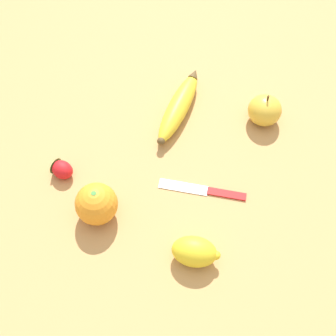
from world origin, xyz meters
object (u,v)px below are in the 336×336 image
Objects in this scene: paring_knife at (205,190)px; apple at (265,110)px; strawberry at (61,169)px; orange at (96,204)px; banana at (179,106)px; lemon at (195,252)px.

apple is at bearing -24.97° from paring_knife.
strawberry is at bearing -106.73° from apple.
orange reaches higher than strawberry.
orange is (0.12, -0.27, 0.02)m from banana.
banana is at bearing 113.05° from orange.
apple reaches higher than strawberry.
strawberry is at bearing 146.02° from banana.
banana is at bearing 25.44° from paring_knife.
banana is at bearing 148.78° from lemon.
lemon is 0.69× the size of paring_knife.
strawberry reaches higher than paring_knife.
lemon is (0.17, -0.32, -0.00)m from apple.
apple reaches higher than paring_knife.
strawberry is at bearing -159.81° from lemon.
banana is 2.47× the size of orange.
apple is at bearing -129.57° from strawberry.
strawberry is (-0.12, -0.01, -0.02)m from orange.
lemon reaches higher than paring_knife.
orange is at bearing -90.81° from apple.
apple is 0.23m from paring_knife.
orange is 1.03× the size of apple.
banana is at bearing -131.46° from apple.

